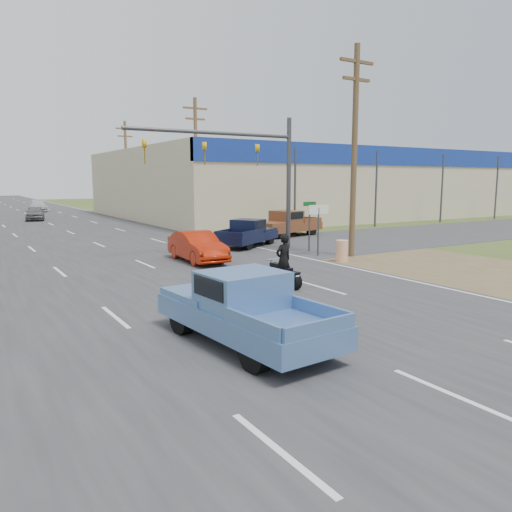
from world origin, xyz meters
TOP-DOWN VIEW (x-y plane):
  - ground at (0.00, 0.00)m, footprint 200.00×200.00m
  - main_road at (0.00, 40.00)m, footprint 15.00×180.00m
  - cross_road at (0.00, 18.00)m, footprint 120.00×10.00m
  - dirt_verge at (11.00, 10.00)m, footprint 8.00×18.00m
  - big_box_store at (32.00, 39.93)m, footprint 50.00×28.10m
  - utility_pole_1 at (9.50, 13.00)m, footprint 2.00×0.28m
  - utility_pole_2 at (9.50, 31.00)m, footprint 2.00×0.28m
  - utility_pole_3 at (9.50, 49.00)m, footprint 2.00×0.28m
  - tree_3 at (55.00, 70.00)m, footprint 8.40×8.40m
  - tree_5 at (30.00, 95.00)m, footprint 7.98×7.98m
  - barrel_0 at (8.00, 12.00)m, footprint 0.56×0.56m
  - barrel_1 at (8.40, 20.50)m, footprint 0.56×0.56m
  - lane_sign at (8.20, 14.00)m, footprint 1.20×0.08m
  - street_name_sign at (8.80, 15.50)m, footprint 0.80×0.08m
  - signal_mast at (5.82, 17.00)m, footprint 9.12×0.40m
  - red_convertible at (2.36, 15.51)m, footprint 1.62×4.24m
  - motorcycle at (2.53, 8.76)m, footprint 0.62×1.87m
  - rider at (2.52, 8.79)m, footprint 0.70×0.51m
  - blue_pickup at (-1.69, 4.36)m, footprint 2.34×5.20m
  - navy_pickup at (7.09, 18.92)m, footprint 4.86×3.97m
  - brown_pickup at (11.84, 21.97)m, footprint 5.51×3.21m
  - distant_car_grey at (-0.50, 45.18)m, footprint 2.21×4.14m
  - distant_car_silver at (1.73, 59.32)m, footprint 2.25×4.82m

SIDE VIEW (x-z plane):
  - ground at x=0.00m, z-range 0.00..0.00m
  - dirt_verge at x=11.00m, z-range 0.00..0.01m
  - cross_road at x=0.00m, z-range 0.00..0.02m
  - main_road at x=0.00m, z-range 0.00..0.02m
  - motorcycle at x=2.53m, z-range -0.05..0.89m
  - barrel_0 at x=8.00m, z-range 0.00..1.00m
  - barrel_1 at x=8.40m, z-range 0.00..1.00m
  - distant_car_grey at x=-0.50m, z-range 0.00..1.34m
  - distant_car_silver at x=1.73m, z-range 0.00..1.36m
  - red_convertible at x=2.36m, z-range 0.00..1.38m
  - navy_pickup at x=7.09m, z-range 0.01..1.54m
  - blue_pickup at x=-1.69m, z-range 0.01..1.69m
  - brown_pickup at x=11.84m, z-range 0.01..1.72m
  - rider at x=2.52m, z-range 0.00..1.79m
  - street_name_sign at x=8.80m, z-range 0.30..2.91m
  - lane_sign at x=8.20m, z-range 0.64..3.16m
  - big_box_store at x=32.00m, z-range 0.01..6.61m
  - signal_mast at x=5.82m, z-range 1.30..8.30m
  - utility_pole_1 at x=9.50m, z-range 0.32..10.32m
  - utility_pole_2 at x=9.50m, z-range 0.32..10.32m
  - utility_pole_3 at x=9.50m, z-range 0.32..10.32m
  - tree_5 at x=30.00m, z-range 0.94..10.82m
  - tree_3 at x=55.00m, z-range 0.99..11.39m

